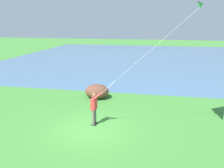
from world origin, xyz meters
TOP-DOWN VIEW (x-y plane):
  - ground_plane at (0.00, 0.00)m, footprint 120.00×120.00m
  - lake_water at (-24.38, 4.00)m, footprint 36.00×44.00m
  - person_kite_flyer at (-0.51, 0.00)m, footprint 0.52×0.62m
  - lakeside_shrub at (-4.86, -1.01)m, footprint 1.50×1.67m

SIDE VIEW (x-z plane):
  - ground_plane at x=0.00m, z-range 0.00..0.00m
  - lake_water at x=-24.38m, z-range 0.00..0.01m
  - lakeside_shrub at x=-4.86m, z-range 0.00..1.00m
  - person_kite_flyer at x=-0.51m, z-range 0.13..1.96m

